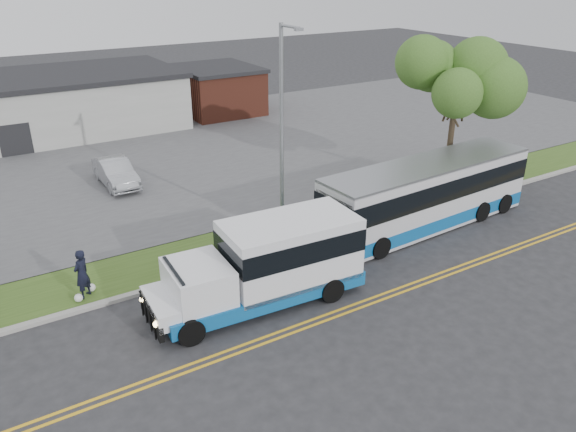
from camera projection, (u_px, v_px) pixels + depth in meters
ground at (255, 276)px, 23.20m from camera, size 140.00×140.00×0.00m
lane_line_north at (305, 322)px, 20.21m from camera, size 70.00×0.12×0.01m
lane_line_south at (310, 326)px, 19.98m from camera, size 70.00×0.12×0.01m
curb at (242, 263)px, 24.02m from camera, size 80.00×0.30×0.15m
verge at (224, 247)px, 25.43m from camera, size 80.00×3.30×0.10m
parking_lot at (130, 161)px, 36.38m from camera, size 80.00×25.00×0.10m
commercial_building at (3, 109)px, 40.41m from camera, size 25.40×10.40×4.35m
brick_wing at (217, 90)px, 47.58m from camera, size 6.30×7.30×3.90m
tree_east at (458, 79)px, 29.63m from camera, size 5.20×5.20×8.33m
streetlight_near at (282, 127)px, 24.59m from camera, size 0.35×1.53×9.50m
shuttle_bus at (271, 260)px, 20.95m from camera, size 8.35×3.15×3.15m
transit_bus at (426, 194)px, 27.02m from camera, size 11.82×3.35×3.24m
pedestrian at (82, 274)px, 21.20m from camera, size 0.86×0.82×1.98m
parked_car_a at (116, 172)px, 32.12m from camera, size 1.64×4.58×1.51m
grocery_bag_left at (79, 298)px, 21.20m from camera, size 0.32×0.32×0.32m
grocery_bag_right at (91, 288)px, 21.88m from camera, size 0.32×0.32×0.32m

